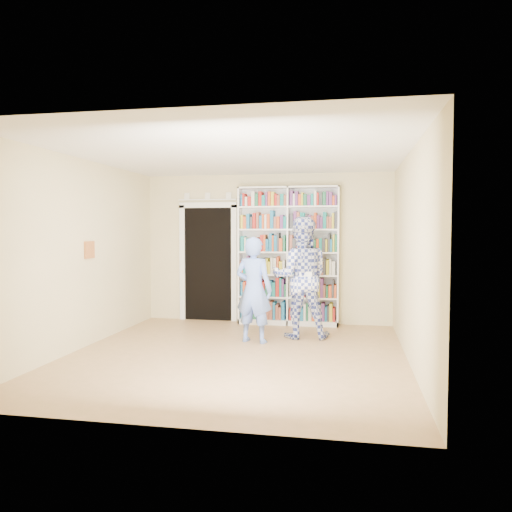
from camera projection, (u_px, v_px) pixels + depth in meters
The scene contains 11 objects.
floor at pixel (236, 355), 6.72m from camera, with size 5.00×5.00×0.00m, color #9A774A.
ceiling at pixel (235, 153), 6.58m from camera, with size 5.00×5.00×0.00m, color white.
wall_back at pixel (267, 249), 9.10m from camera, with size 4.50×4.50×0.00m, color beige.
wall_left at pixel (81, 254), 7.07m from camera, with size 5.00×5.00×0.00m, color beige.
wall_right at pixel (411, 257), 6.23m from camera, with size 5.00×5.00×0.00m, color beige.
bookshelf at pixel (288, 255), 8.87m from camera, with size 1.78×0.33×2.45m.
doorway at pixel (208, 257), 9.29m from camera, with size 1.10×0.08×2.43m.
wall_art at pixel (90, 250), 7.25m from camera, with size 0.03×0.25×0.25m, color brown.
man_blue at pixel (254, 290), 7.47m from camera, with size 0.58×0.38×1.59m, color #6586E2.
man_plaid at pixel (301, 277), 7.79m from camera, with size 0.92×0.72×1.89m, color #2E3C8F.
paper_sheet at pixel (306, 281), 7.53m from camera, with size 0.19×0.01×0.27m, color white.
Camera 1 is at (1.50, -6.47, 1.69)m, focal length 35.00 mm.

